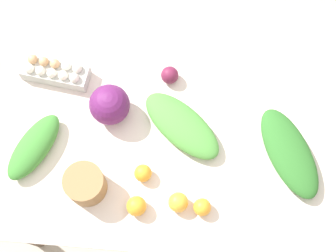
% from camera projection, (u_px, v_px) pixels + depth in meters
% --- Properties ---
extents(ground_plane, '(8.00, 8.00, 0.00)m').
position_uv_depth(ground_plane, '(168.00, 172.00, 2.51)').
color(ground_plane, '#B2A899').
extents(dining_table, '(1.36, 0.95, 0.74)m').
position_uv_depth(dining_table, '(168.00, 135.00, 1.90)').
color(dining_table, silver).
rests_on(dining_table, ground_plane).
extents(cabbage_purple, '(0.16, 0.16, 0.16)m').
position_uv_depth(cabbage_purple, '(110.00, 105.00, 1.76)').
color(cabbage_purple, '#601E5B').
rests_on(cabbage_purple, dining_table).
extents(egg_carton, '(0.28, 0.13, 0.09)m').
position_uv_depth(egg_carton, '(55.00, 72.00, 1.85)').
color(egg_carton, '#B7B7B2').
rests_on(egg_carton, dining_table).
extents(paper_bag, '(0.15, 0.15, 0.12)m').
position_uv_depth(paper_bag, '(85.00, 184.00, 1.68)').
color(paper_bag, '#997047').
rests_on(paper_bag, dining_table).
extents(greens_bunch_scallion, '(0.37, 0.34, 0.07)m').
position_uv_depth(greens_bunch_scallion, '(182.00, 125.00, 1.78)').
color(greens_bunch_scallion, '#4C933D').
rests_on(greens_bunch_scallion, dining_table).
extents(greens_bunch_beet_tops, '(0.23, 0.31, 0.07)m').
position_uv_depth(greens_bunch_beet_tops, '(34.00, 147.00, 1.75)').
color(greens_bunch_beet_tops, '#3D8433').
rests_on(greens_bunch_beet_tops, dining_table).
extents(greens_bunch_dandelion, '(0.30, 0.40, 0.08)m').
position_uv_depth(greens_bunch_dandelion, '(289.00, 153.00, 1.74)').
color(greens_bunch_dandelion, '#2D6B28').
rests_on(greens_bunch_dandelion, dining_table).
extents(beet_root, '(0.07, 0.07, 0.07)m').
position_uv_depth(beet_root, '(170.00, 75.00, 1.85)').
color(beet_root, maroon).
rests_on(beet_root, dining_table).
extents(orange_0, '(0.07, 0.07, 0.07)m').
position_uv_depth(orange_0, '(178.00, 202.00, 1.69)').
color(orange_0, '#F9A833').
rests_on(orange_0, dining_table).
extents(orange_1, '(0.07, 0.07, 0.07)m').
position_uv_depth(orange_1, '(136.00, 206.00, 1.68)').
color(orange_1, orange).
rests_on(orange_1, dining_table).
extents(orange_2, '(0.06, 0.06, 0.06)m').
position_uv_depth(orange_2, '(202.00, 207.00, 1.68)').
color(orange_2, orange).
rests_on(orange_2, dining_table).
extents(orange_3, '(0.07, 0.07, 0.07)m').
position_uv_depth(orange_3, '(143.00, 173.00, 1.72)').
color(orange_3, orange).
rests_on(orange_3, dining_table).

